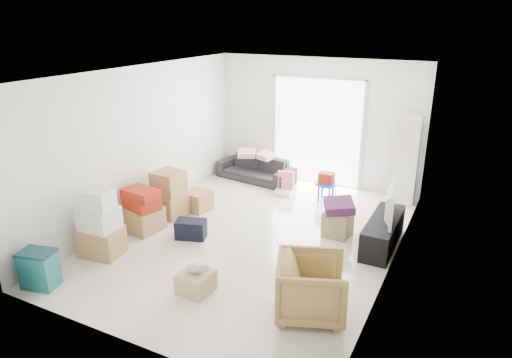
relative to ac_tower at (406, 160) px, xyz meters
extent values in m
cube|color=white|center=(-1.95, -2.65, -0.99)|extent=(4.50, 6.00, 0.24)
cube|color=white|center=(-1.95, -2.65, 1.95)|extent=(4.50, 6.00, 0.24)
cube|color=white|center=(-1.95, 0.47, 0.48)|extent=(4.50, 0.24, 2.70)
cube|color=white|center=(-1.95, -5.77, 0.48)|extent=(4.50, 0.24, 2.70)
cube|color=white|center=(-4.32, -2.65, 0.48)|extent=(0.24, 6.00, 2.70)
cube|color=white|center=(0.42, -2.65, 0.48)|extent=(0.24, 6.00, 2.70)
cube|color=white|center=(-1.95, 0.33, 0.27)|extent=(2.00, 0.01, 2.30)
cube|color=silver|center=(-2.95, 0.32, 0.27)|extent=(0.06, 0.04, 2.30)
cube|color=silver|center=(-0.95, 0.32, 0.27)|extent=(0.06, 0.04, 2.30)
cube|color=silver|center=(-1.95, 0.32, 1.42)|extent=(2.10, 0.04, 0.06)
cube|color=silver|center=(0.00, 0.00, 0.00)|extent=(0.45, 0.30, 1.75)
cube|color=black|center=(0.05, -2.03, -0.64)|extent=(0.43, 1.42, 0.47)
imported|color=black|center=(0.05, -2.03, -0.34)|extent=(0.69, 1.02, 0.12)
imported|color=#232428|center=(-3.18, -0.15, -0.53)|extent=(1.83, 0.77, 0.69)
cube|color=#EFAFB8|center=(-3.38, -0.19, -0.12)|extent=(0.44, 0.40, 0.11)
cube|color=#EFAFB8|center=(-2.93, -0.15, -0.13)|extent=(0.38, 0.34, 0.11)
imported|color=#AA844B|center=(-0.35, -4.24, -0.46)|extent=(1.00, 1.03, 0.84)
cube|color=#1A6769|center=(-3.85, -5.31, -0.75)|extent=(0.51, 0.41, 0.25)
cube|color=#1A6769|center=(-3.85, -5.31, -0.50)|extent=(0.51, 0.41, 0.25)
cube|color=#0C333D|center=(-3.85, -5.31, -0.36)|extent=(0.53, 0.43, 0.04)
cube|color=tan|center=(-3.75, -4.26, -0.66)|extent=(0.66, 0.58, 0.44)
cube|color=white|center=(-3.75, -4.26, -0.26)|extent=(0.55, 0.46, 0.34)
cube|color=white|center=(-3.75, -4.26, 0.05)|extent=(0.51, 0.47, 0.29)
cube|color=tan|center=(-3.75, -3.31, -0.67)|extent=(0.61, 0.61, 0.41)
cube|color=red|center=(-3.75, -3.31, -0.38)|extent=(0.70, 0.56, 0.18)
cube|color=red|center=(-3.75, -3.31, -0.20)|extent=(0.63, 0.45, 0.16)
cube|color=tan|center=(-3.72, -2.59, -0.67)|extent=(0.65, 0.57, 0.41)
cube|color=tan|center=(-3.72, -2.59, -0.24)|extent=(0.51, 0.51, 0.44)
cube|color=tan|center=(-3.40, -2.15, -0.69)|extent=(0.50, 0.50, 0.37)
cube|color=black|center=(-2.85, -3.18, -0.72)|extent=(0.56, 0.43, 0.31)
cube|color=#928455|center=(-0.70, -1.99, -0.66)|extent=(0.46, 0.46, 0.43)
cube|color=#4F1F4E|center=(-0.70, -1.99, -0.38)|extent=(0.63, 0.63, 0.14)
cylinder|color=#1E3EBA|center=(-1.38, -0.60, -0.52)|extent=(0.44, 0.44, 0.04)
cylinder|color=#1E3EBA|center=(-1.27, -0.49, -0.71)|extent=(0.04, 0.04, 0.34)
cylinder|color=#1E3EBA|center=(-1.49, -0.49, -0.71)|extent=(0.04, 0.04, 0.34)
cylinder|color=#1E3EBA|center=(-1.49, -0.71, -0.71)|extent=(0.04, 0.04, 0.34)
cylinder|color=#1E3EBA|center=(-1.27, -0.71, -0.71)|extent=(0.04, 0.04, 0.34)
cube|color=red|center=(-1.38, -0.60, -0.40)|extent=(0.28, 0.22, 0.20)
cube|color=silver|center=(-2.26, -0.70, -0.83)|extent=(0.39, 0.36, 0.09)
cube|color=#E66E7C|center=(-2.26, -0.57, -0.60)|extent=(0.33, 0.09, 0.38)
cube|color=tan|center=(-1.90, -4.45, -0.73)|extent=(0.44, 0.44, 0.28)
ellipsoid|color=#B2ADA8|center=(-1.90, -4.45, -0.53)|extent=(0.22, 0.16, 0.12)
cube|color=#AB222E|center=(-1.90, -4.45, -0.53)|extent=(0.15, 0.12, 0.03)
sphere|color=#B2ADA8|center=(-1.77, -4.42, -0.50)|extent=(0.12, 0.12, 0.12)
camera|label=1|loc=(1.19, -8.79, 2.62)|focal=32.00mm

